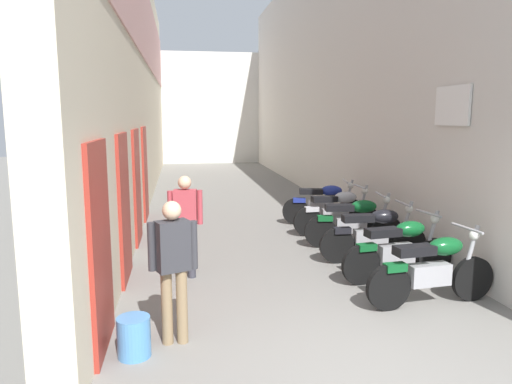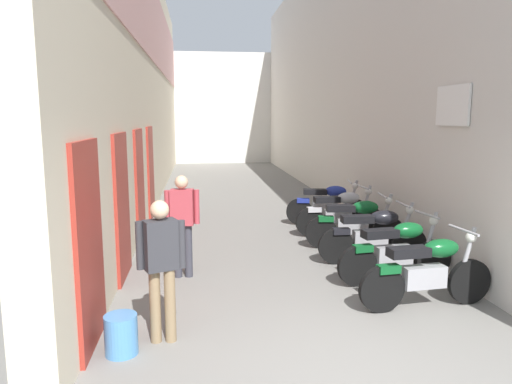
{
  "view_description": "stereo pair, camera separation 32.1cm",
  "coord_description": "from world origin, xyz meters",
  "px_view_note": "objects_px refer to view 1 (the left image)",
  "views": [
    {
      "loc": [
        -1.64,
        -3.74,
        2.44
      ],
      "look_at": [
        -0.31,
        4.51,
        1.1
      ],
      "focal_mm": 33.26,
      "sensor_mm": 36.0,
      "label": 1
    },
    {
      "loc": [
        -1.32,
        -3.78,
        2.44
      ],
      "look_at": [
        -0.31,
        4.51,
        1.1
      ],
      "focal_mm": 33.26,
      "sensor_mm": 36.0,
      "label": 2
    }
  ],
  "objects_px": {
    "motorcycle_sixth": "(324,203)",
    "water_jug_near_door": "(134,337)",
    "motorcycle_second": "(399,248)",
    "motorcycle_fourth": "(354,221)",
    "pedestrian_mid_alley": "(185,219)",
    "motorcycle_third": "(374,233)",
    "pedestrian_by_doorway": "(173,262)",
    "motorcycle_nearest": "(433,268)",
    "motorcycle_fifth": "(337,211)"
  },
  "relations": [
    {
      "from": "motorcycle_fourth",
      "to": "motorcycle_sixth",
      "type": "distance_m",
      "value": 1.92
    },
    {
      "from": "pedestrian_mid_alley",
      "to": "water_jug_near_door",
      "type": "height_order",
      "value": "pedestrian_mid_alley"
    },
    {
      "from": "pedestrian_mid_alley",
      "to": "motorcycle_fifth",
      "type": "bearing_deg",
      "value": 35.2
    },
    {
      "from": "motorcycle_third",
      "to": "pedestrian_by_doorway",
      "type": "distance_m",
      "value": 4.11
    },
    {
      "from": "motorcycle_second",
      "to": "pedestrian_mid_alley",
      "type": "bearing_deg",
      "value": 168.73
    },
    {
      "from": "water_jug_near_door",
      "to": "pedestrian_by_doorway",
      "type": "bearing_deg",
      "value": 29.12
    },
    {
      "from": "motorcycle_sixth",
      "to": "water_jug_near_door",
      "type": "xyz_separation_m",
      "value": [
        -3.71,
        -5.51,
        -0.29
      ]
    },
    {
      "from": "motorcycle_sixth",
      "to": "pedestrian_by_doorway",
      "type": "xyz_separation_m",
      "value": [
        -3.29,
        -5.28,
        0.42
      ]
    },
    {
      "from": "motorcycle_third",
      "to": "water_jug_near_door",
      "type": "height_order",
      "value": "motorcycle_third"
    },
    {
      "from": "motorcycle_fifth",
      "to": "pedestrian_mid_alley",
      "type": "height_order",
      "value": "pedestrian_mid_alley"
    },
    {
      "from": "motorcycle_fifth",
      "to": "water_jug_near_door",
      "type": "relative_size",
      "value": 4.41
    },
    {
      "from": "motorcycle_fifth",
      "to": "motorcycle_sixth",
      "type": "bearing_deg",
      "value": 90.01
    },
    {
      "from": "motorcycle_second",
      "to": "motorcycle_fifth",
      "type": "relative_size",
      "value": 1.0
    },
    {
      "from": "motorcycle_second",
      "to": "motorcycle_fifth",
      "type": "bearing_deg",
      "value": 90.0
    },
    {
      "from": "motorcycle_nearest",
      "to": "pedestrian_mid_alley",
      "type": "distance_m",
      "value": 3.54
    },
    {
      "from": "water_jug_near_door",
      "to": "motorcycle_third",
      "type": "bearing_deg",
      "value": 35.64
    },
    {
      "from": "motorcycle_nearest",
      "to": "motorcycle_third",
      "type": "relative_size",
      "value": 1.0
    },
    {
      "from": "motorcycle_second",
      "to": "water_jug_near_door",
      "type": "relative_size",
      "value": 4.39
    },
    {
      "from": "motorcycle_second",
      "to": "motorcycle_sixth",
      "type": "xyz_separation_m",
      "value": [
        -0.0,
        3.79,
        0.0
      ]
    },
    {
      "from": "motorcycle_third",
      "to": "water_jug_near_door",
      "type": "distance_m",
      "value": 4.57
    },
    {
      "from": "motorcycle_fourth",
      "to": "motorcycle_sixth",
      "type": "bearing_deg",
      "value": 90.0
    },
    {
      "from": "motorcycle_third",
      "to": "motorcycle_fourth",
      "type": "bearing_deg",
      "value": 90.0
    },
    {
      "from": "pedestrian_by_doorway",
      "to": "motorcycle_third",
      "type": "bearing_deg",
      "value": 36.39
    },
    {
      "from": "motorcycle_second",
      "to": "pedestrian_mid_alley",
      "type": "distance_m",
      "value": 3.23
    },
    {
      "from": "motorcycle_second",
      "to": "motorcycle_fourth",
      "type": "height_order",
      "value": "same"
    },
    {
      "from": "motorcycle_third",
      "to": "pedestrian_by_doorway",
      "type": "height_order",
      "value": "pedestrian_by_doorway"
    },
    {
      "from": "motorcycle_fifth",
      "to": "motorcycle_sixth",
      "type": "relative_size",
      "value": 1.01
    },
    {
      "from": "pedestrian_by_doorway",
      "to": "water_jug_near_door",
      "type": "distance_m",
      "value": 0.85
    },
    {
      "from": "motorcycle_nearest",
      "to": "pedestrian_mid_alley",
      "type": "relative_size",
      "value": 1.18
    },
    {
      "from": "motorcycle_second",
      "to": "water_jug_near_door",
      "type": "height_order",
      "value": "motorcycle_second"
    },
    {
      "from": "motorcycle_second",
      "to": "motorcycle_third",
      "type": "height_order",
      "value": "same"
    },
    {
      "from": "motorcycle_third",
      "to": "pedestrian_by_doorway",
      "type": "xyz_separation_m",
      "value": [
        -3.3,
        -2.43,
        0.42
      ]
    },
    {
      "from": "motorcycle_fourth",
      "to": "pedestrian_by_doorway",
      "type": "bearing_deg",
      "value": -134.51
    },
    {
      "from": "motorcycle_second",
      "to": "motorcycle_fourth",
      "type": "relative_size",
      "value": 1.0
    },
    {
      "from": "motorcycle_third",
      "to": "water_jug_near_door",
      "type": "xyz_separation_m",
      "value": [
        -3.71,
        -2.66,
        -0.29
      ]
    },
    {
      "from": "motorcycle_third",
      "to": "motorcycle_fourth",
      "type": "xyz_separation_m",
      "value": [
        -0.0,
        0.92,
        0.0
      ]
    },
    {
      "from": "motorcycle_third",
      "to": "water_jug_near_door",
      "type": "relative_size",
      "value": 4.41
    },
    {
      "from": "motorcycle_third",
      "to": "motorcycle_nearest",
      "type": "bearing_deg",
      "value": -90.0
    },
    {
      "from": "motorcycle_second",
      "to": "pedestrian_by_doorway",
      "type": "xyz_separation_m",
      "value": [
        -3.29,
        -1.49,
        0.42
      ]
    },
    {
      "from": "motorcycle_third",
      "to": "motorcycle_fifth",
      "type": "xyz_separation_m",
      "value": [
        0.0,
        1.9,
        0.0
      ]
    },
    {
      "from": "motorcycle_second",
      "to": "pedestrian_by_doorway",
      "type": "distance_m",
      "value": 3.64
    },
    {
      "from": "motorcycle_sixth",
      "to": "pedestrian_mid_alley",
      "type": "xyz_separation_m",
      "value": [
        -3.14,
        -3.16,
        0.42
      ]
    },
    {
      "from": "motorcycle_second",
      "to": "motorcycle_sixth",
      "type": "bearing_deg",
      "value": 90.0
    },
    {
      "from": "motorcycle_second",
      "to": "water_jug_near_door",
      "type": "xyz_separation_m",
      "value": [
        -3.71,
        -1.72,
        -0.29
      ]
    },
    {
      "from": "motorcycle_fourth",
      "to": "motorcycle_second",
      "type": "bearing_deg",
      "value": -90.0
    },
    {
      "from": "motorcycle_third",
      "to": "motorcycle_fourth",
      "type": "height_order",
      "value": "same"
    },
    {
      "from": "motorcycle_sixth",
      "to": "pedestrian_by_doorway",
      "type": "height_order",
      "value": "pedestrian_by_doorway"
    },
    {
      "from": "motorcycle_nearest",
      "to": "motorcycle_third",
      "type": "xyz_separation_m",
      "value": [
        0.0,
        1.9,
        0.0
      ]
    },
    {
      "from": "motorcycle_nearest",
      "to": "motorcycle_fourth",
      "type": "height_order",
      "value": "same"
    },
    {
      "from": "motorcycle_second",
      "to": "motorcycle_sixth",
      "type": "relative_size",
      "value": 1.0
    }
  ]
}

